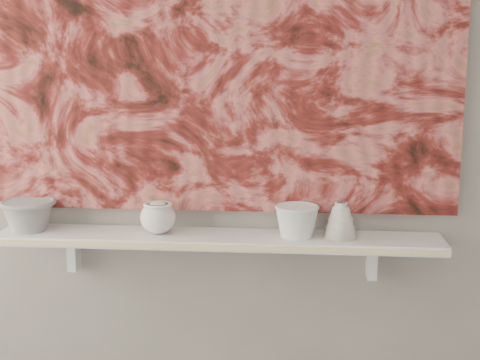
# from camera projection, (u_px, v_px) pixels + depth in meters

# --- Properties ---
(wall_back) EXTENTS (3.60, 0.00, 3.60)m
(wall_back) POSITION_uv_depth(u_px,v_px,m) (220.00, 98.00, 2.11)
(wall_back) COLOR gray
(wall_back) RESTS_ON floor
(shelf) EXTENTS (1.40, 0.18, 0.03)m
(shelf) POSITION_uv_depth(u_px,v_px,m) (217.00, 239.00, 2.10)
(shelf) COLOR silver
(shelf) RESTS_ON wall_back
(shelf_stripe) EXTENTS (1.40, 0.01, 0.02)m
(shelf_stripe) POSITION_uv_depth(u_px,v_px,m) (214.00, 247.00, 2.01)
(shelf_stripe) COLOR beige
(shelf_stripe) RESTS_ON shelf
(bracket_left) EXTENTS (0.03, 0.06, 0.12)m
(bracket_left) POSITION_uv_depth(u_px,v_px,m) (74.00, 252.00, 2.22)
(bracket_left) COLOR silver
(bracket_left) RESTS_ON wall_back
(bracket_right) EXTENTS (0.03, 0.06, 0.12)m
(bracket_right) POSITION_uv_depth(u_px,v_px,m) (372.00, 260.00, 2.14)
(bracket_right) COLOR silver
(bracket_right) RESTS_ON wall_back
(painting) EXTENTS (1.50, 0.02, 1.10)m
(painting) POSITION_uv_depth(u_px,v_px,m) (219.00, 37.00, 2.06)
(painting) COLOR maroon
(painting) RESTS_ON wall_back
(house_motif) EXTENTS (0.09, 0.00, 0.08)m
(house_motif) POSITION_uv_depth(u_px,v_px,m) (363.00, 138.00, 2.07)
(house_motif) COLOR black
(house_motif) RESTS_ON painting
(bowl_grey) EXTENTS (0.21, 0.21, 0.10)m
(bowl_grey) POSITION_uv_depth(u_px,v_px,m) (28.00, 215.00, 2.14)
(bowl_grey) COLOR gray
(bowl_grey) RESTS_ON shelf
(cup_cream) EXTENTS (0.14, 0.14, 0.10)m
(cup_cream) POSITION_uv_depth(u_px,v_px,m) (158.00, 217.00, 2.10)
(cup_cream) COLOR white
(cup_cream) RESTS_ON shelf
(bell_vessel) EXTENTS (0.10, 0.10, 0.11)m
(bell_vessel) POSITION_uv_depth(u_px,v_px,m) (341.00, 220.00, 2.06)
(bell_vessel) COLOR silver
(bell_vessel) RESTS_ON shelf
(bowl_white) EXTENTS (0.14, 0.14, 0.10)m
(bowl_white) POSITION_uv_depth(u_px,v_px,m) (297.00, 221.00, 2.07)
(bowl_white) COLOR silver
(bowl_white) RESTS_ON shelf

